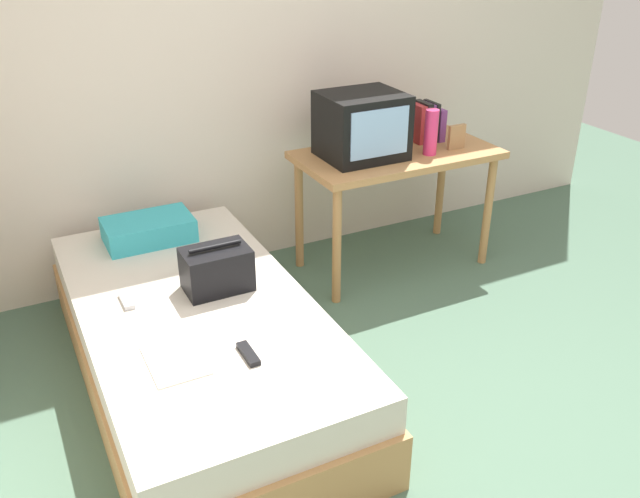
{
  "coord_description": "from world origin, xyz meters",
  "views": [
    {
      "loc": [
        -1.5,
        -1.66,
        2.0
      ],
      "look_at": [
        -0.17,
        0.95,
        0.51
      ],
      "focal_mm": 37.84,
      "sensor_mm": 36.0,
      "label": 1
    }
  ],
  "objects_px": {
    "book_row": "(426,122)",
    "magazine": "(175,360)",
    "picture_frame": "(457,137)",
    "remote_silver": "(127,300)",
    "remote_dark": "(248,354)",
    "bed": "(199,344)",
    "handbag": "(217,269)",
    "tv": "(362,126)",
    "pillow": "(149,230)",
    "desk": "(396,167)",
    "water_bottle": "(431,132)"
  },
  "relations": [
    {
      "from": "desk",
      "to": "tv",
      "type": "xyz_separation_m",
      "value": [
        -0.23,
        0.02,
        0.27
      ]
    },
    {
      "from": "picture_frame",
      "to": "remote_dark",
      "type": "height_order",
      "value": "picture_frame"
    },
    {
      "from": "magazine",
      "to": "pillow",
      "type": "bearing_deg",
      "value": 80.77
    },
    {
      "from": "magazine",
      "to": "remote_silver",
      "type": "distance_m",
      "value": 0.53
    },
    {
      "from": "magazine",
      "to": "bed",
      "type": "bearing_deg",
      "value": 62.61
    },
    {
      "from": "tv",
      "to": "magazine",
      "type": "relative_size",
      "value": 1.52
    },
    {
      "from": "water_bottle",
      "to": "picture_frame",
      "type": "bearing_deg",
      "value": 2.8
    },
    {
      "from": "book_row",
      "to": "magazine",
      "type": "height_order",
      "value": "book_row"
    },
    {
      "from": "picture_frame",
      "to": "remote_silver",
      "type": "xyz_separation_m",
      "value": [
        -2.02,
        -0.34,
        -0.37
      ]
    },
    {
      "from": "bed",
      "to": "magazine",
      "type": "height_order",
      "value": "magazine"
    },
    {
      "from": "book_row",
      "to": "picture_frame",
      "type": "distance_m",
      "value": 0.23
    },
    {
      "from": "desk",
      "to": "tv",
      "type": "bearing_deg",
      "value": 175.51
    },
    {
      "from": "picture_frame",
      "to": "magazine",
      "type": "relative_size",
      "value": 0.49
    },
    {
      "from": "tv",
      "to": "book_row",
      "type": "bearing_deg",
      "value": 9.27
    },
    {
      "from": "bed",
      "to": "book_row",
      "type": "relative_size",
      "value": 8.4
    },
    {
      "from": "desk",
      "to": "water_bottle",
      "type": "bearing_deg",
      "value": -41.43
    },
    {
      "from": "remote_silver",
      "to": "water_bottle",
      "type": "bearing_deg",
      "value": 10.18
    },
    {
      "from": "pillow",
      "to": "remote_silver",
      "type": "height_order",
      "value": "pillow"
    },
    {
      "from": "bed",
      "to": "handbag",
      "type": "relative_size",
      "value": 6.67
    },
    {
      "from": "book_row",
      "to": "remote_dark",
      "type": "height_order",
      "value": "book_row"
    },
    {
      "from": "water_bottle",
      "to": "remote_dark",
      "type": "relative_size",
      "value": 1.66
    },
    {
      "from": "picture_frame",
      "to": "remote_dark",
      "type": "xyz_separation_m",
      "value": [
        -1.69,
        -0.96,
        -0.37
      ]
    },
    {
      "from": "handbag",
      "to": "tv",
      "type": "bearing_deg",
      "value": 26.8
    },
    {
      "from": "book_row",
      "to": "remote_dark",
      "type": "bearing_deg",
      "value": -144.24
    },
    {
      "from": "tv",
      "to": "pillow",
      "type": "distance_m",
      "value": 1.29
    },
    {
      "from": "magazine",
      "to": "desk",
      "type": "bearing_deg",
      "value": 30.94
    },
    {
      "from": "handbag",
      "to": "picture_frame",
      "type": "bearing_deg",
      "value": 13.97
    },
    {
      "from": "water_bottle",
      "to": "handbag",
      "type": "bearing_deg",
      "value": -164.59
    },
    {
      "from": "bed",
      "to": "desk",
      "type": "xyz_separation_m",
      "value": [
        1.42,
        0.59,
        0.43
      ]
    },
    {
      "from": "desk",
      "to": "magazine",
      "type": "distance_m",
      "value": 1.9
    },
    {
      "from": "remote_dark",
      "to": "remote_silver",
      "type": "bearing_deg",
      "value": 118.5
    },
    {
      "from": "book_row",
      "to": "picture_frame",
      "type": "xyz_separation_m",
      "value": [
        0.07,
        -0.21,
        -0.04
      ]
    },
    {
      "from": "book_row",
      "to": "remote_silver",
      "type": "height_order",
      "value": "book_row"
    },
    {
      "from": "water_bottle",
      "to": "book_row",
      "type": "relative_size",
      "value": 1.09
    },
    {
      "from": "magazine",
      "to": "handbag",
      "type": "bearing_deg",
      "value": 53.91
    },
    {
      "from": "picture_frame",
      "to": "pillow",
      "type": "xyz_separation_m",
      "value": [
        -1.77,
        0.24,
        -0.32
      ]
    },
    {
      "from": "desk",
      "to": "handbag",
      "type": "xyz_separation_m",
      "value": [
        -1.29,
        -0.52,
        -0.11
      ]
    },
    {
      "from": "water_bottle",
      "to": "picture_frame",
      "type": "height_order",
      "value": "water_bottle"
    },
    {
      "from": "desk",
      "to": "picture_frame",
      "type": "distance_m",
      "value": 0.39
    },
    {
      "from": "remote_dark",
      "to": "book_row",
      "type": "bearing_deg",
      "value": 35.76
    },
    {
      "from": "bed",
      "to": "remote_silver",
      "type": "distance_m",
      "value": 0.38
    },
    {
      "from": "tv",
      "to": "remote_silver",
      "type": "bearing_deg",
      "value": -162.19
    },
    {
      "from": "handbag",
      "to": "remote_silver",
      "type": "bearing_deg",
      "value": 170.93
    },
    {
      "from": "bed",
      "to": "picture_frame",
      "type": "bearing_deg",
      "value": 15.27
    },
    {
      "from": "bed",
      "to": "magazine",
      "type": "distance_m",
      "value": 0.48
    },
    {
      "from": "picture_frame",
      "to": "remote_silver",
      "type": "height_order",
      "value": "picture_frame"
    },
    {
      "from": "water_bottle",
      "to": "picture_frame",
      "type": "xyz_separation_m",
      "value": [
        0.19,
        0.01,
        -0.06
      ]
    },
    {
      "from": "remote_silver",
      "to": "desk",
      "type": "bearing_deg",
      "value": 14.92
    },
    {
      "from": "bed",
      "to": "magazine",
      "type": "relative_size",
      "value": 6.9
    },
    {
      "from": "water_bottle",
      "to": "book_row",
      "type": "distance_m",
      "value": 0.26
    }
  ]
}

